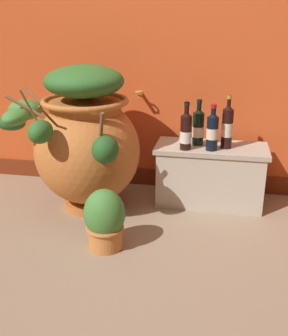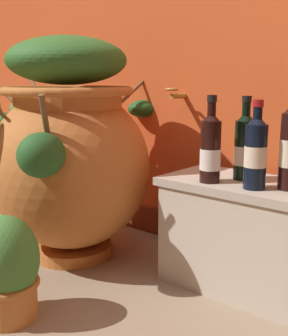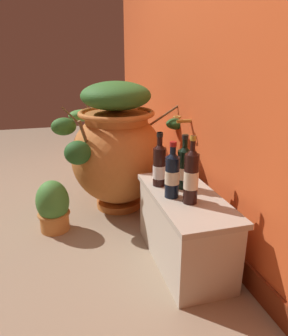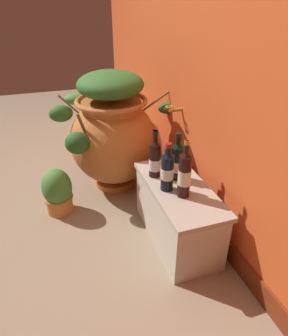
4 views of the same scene
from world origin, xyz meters
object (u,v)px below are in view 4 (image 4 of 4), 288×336
(wine_bottle_left, at_px, (167,170))
(wine_bottle_right, at_px, (155,158))
(wine_bottle_middle, at_px, (177,160))
(potted_shrub, at_px, (58,192))
(terracotta_urn, at_px, (112,132))
(wine_bottle_back, at_px, (185,173))

(wine_bottle_left, distance_m, wine_bottle_right, 0.17)
(wine_bottle_middle, distance_m, potted_shrub, 0.93)
(potted_shrub, bearing_deg, wine_bottle_middle, 58.43)
(terracotta_urn, height_order, wine_bottle_left, terracotta_urn)
(terracotta_urn, relative_size, wine_bottle_back, 2.88)
(wine_bottle_left, xyz_separation_m, wine_bottle_right, (-0.17, -0.02, -0.00))
(wine_bottle_middle, distance_m, wine_bottle_back, 0.19)
(terracotta_urn, bearing_deg, wine_bottle_back, 12.83)
(terracotta_urn, height_order, wine_bottle_right, terracotta_urn)
(wine_bottle_right, relative_size, potted_shrub, 0.88)
(terracotta_urn, height_order, wine_bottle_middle, terracotta_urn)
(terracotta_urn, height_order, wine_bottle_back, terracotta_urn)
(wine_bottle_back, bearing_deg, wine_bottle_right, -162.82)
(wine_bottle_right, xyz_separation_m, wine_bottle_back, (0.26, 0.08, 0.02))
(wine_bottle_middle, xyz_separation_m, wine_bottle_back, (0.19, -0.04, 0.02))
(wine_bottle_right, height_order, potted_shrub, wine_bottle_right)
(terracotta_urn, distance_m, wine_bottle_middle, 0.76)
(wine_bottle_middle, relative_size, potted_shrub, 0.87)
(wine_bottle_left, distance_m, wine_bottle_back, 0.11)
(terracotta_urn, distance_m, wine_bottle_back, 0.93)
(wine_bottle_right, bearing_deg, potted_shrub, -121.78)
(wine_bottle_left, bearing_deg, potted_shrub, -131.07)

